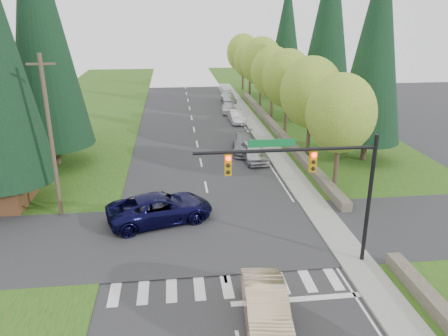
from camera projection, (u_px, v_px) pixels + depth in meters
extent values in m
plane|color=#28282B|center=(237.00, 332.00, 17.61)|extent=(120.00, 120.00, 0.00)
cube|color=#1E4C14|center=(352.00, 160.00, 37.71)|extent=(14.00, 110.00, 0.06)
cube|color=#1E4C14|center=(39.00, 173.00, 34.83)|extent=(14.00, 110.00, 0.06)
cube|color=#28282B|center=(217.00, 236.00, 25.08)|extent=(120.00, 8.00, 0.10)
cube|color=gray|center=(277.00, 155.00, 38.89)|extent=(1.80, 80.00, 0.13)
cube|color=gray|center=(268.00, 156.00, 38.80)|extent=(0.20, 80.00, 0.13)
cube|color=#4C4438|center=(276.00, 129.00, 46.45)|extent=(0.70, 40.00, 0.70)
cylinder|color=black|center=(369.00, 201.00, 21.45)|extent=(0.20, 0.20, 6.80)
cylinder|color=black|center=(286.00, 150.00, 20.02)|extent=(8.60, 0.16, 0.16)
cube|color=#0C662D|center=(271.00, 143.00, 19.87)|extent=(2.20, 0.04, 0.35)
cube|color=#BF8C0C|center=(313.00, 161.00, 20.37)|extent=(0.32, 0.24, 1.00)
sphere|color=#FF0C05|center=(314.00, 155.00, 20.12)|extent=(0.22, 0.22, 0.22)
cube|color=#BF8C0C|center=(228.00, 165.00, 19.92)|extent=(0.32, 0.24, 1.00)
sphere|color=#FF0C05|center=(228.00, 158.00, 19.67)|extent=(0.22, 0.22, 0.22)
cylinder|color=#473828|center=(51.00, 139.00, 26.05)|extent=(0.24, 0.24, 10.00)
cube|color=#473828|center=(41.00, 64.00, 24.55)|extent=(1.60, 0.10, 0.12)
cylinder|color=#38281C|center=(337.00, 158.00, 30.89)|extent=(0.32, 0.32, 4.76)
ellipsoid|color=olive|center=(341.00, 113.00, 29.79)|extent=(4.80, 4.80, 5.52)
cylinder|color=#38281C|center=(309.00, 131.00, 37.40)|extent=(0.32, 0.32, 4.93)
ellipsoid|color=olive|center=(311.00, 92.00, 36.26)|extent=(5.20, 5.20, 5.98)
cylinder|color=#38281C|center=(286.00, 113.00, 43.90)|extent=(0.32, 0.32, 5.04)
ellipsoid|color=olive|center=(288.00, 78.00, 42.73)|extent=(5.00, 5.00, 5.75)
cylinder|color=#38281C|center=(272.00, 100.00, 50.48)|extent=(0.32, 0.32, 4.82)
ellipsoid|color=olive|center=(273.00, 72.00, 49.37)|extent=(5.00, 5.00, 5.75)
cylinder|color=#38281C|center=(261.00, 89.00, 56.97)|extent=(0.32, 0.32, 5.15)
ellipsoid|color=olive|center=(261.00, 61.00, 55.78)|extent=(5.40, 5.40, 6.21)
cylinder|color=#38281C|center=(250.00, 82.00, 63.56)|extent=(0.32, 0.32, 4.70)
ellipsoid|color=olive|center=(250.00, 60.00, 62.47)|extent=(4.80, 4.80, 5.52)
cylinder|color=#38281C|center=(243.00, 75.00, 70.05)|extent=(0.32, 0.32, 4.98)
ellipsoid|color=olive|center=(243.00, 53.00, 68.90)|extent=(5.20, 5.20, 5.98)
cylinder|color=#38281C|center=(12.00, 190.00, 28.90)|extent=(0.50, 0.50, 2.00)
cylinder|color=#38281C|center=(57.00, 153.00, 36.47)|extent=(0.50, 0.50, 2.00)
cone|color=black|center=(39.00, 23.00, 32.96)|extent=(6.46, 6.46, 19.00)
cylinder|color=#38281C|center=(50.00, 135.00, 41.85)|extent=(0.50, 0.50, 2.00)
cone|color=black|center=(36.00, 33.00, 38.68)|extent=(5.78, 5.78, 17.00)
cylinder|color=#38281C|center=(364.00, 149.00, 37.49)|extent=(0.50, 0.50, 2.00)
cone|color=black|center=(376.00, 43.00, 34.49)|extent=(5.44, 5.44, 16.00)
cylinder|color=#38281C|center=(322.00, 113.00, 50.67)|extent=(0.50, 0.50, 2.00)
cone|color=black|center=(329.00, 24.00, 47.33)|extent=(6.12, 6.12, 18.00)
cylinder|color=#38281C|center=(284.00, 92.00, 63.63)|extent=(0.50, 0.50, 2.00)
cone|color=black|center=(287.00, 32.00, 60.80)|extent=(5.10, 5.10, 15.00)
imported|color=beige|center=(266.00, 307.00, 17.84)|extent=(2.06, 5.02, 1.62)
imported|color=black|center=(160.00, 208.00, 26.55)|extent=(6.96, 4.62, 1.78)
imported|color=#BAB9BE|center=(254.00, 151.00, 37.49)|extent=(2.25, 4.88, 1.62)
imported|color=slate|center=(245.00, 144.00, 39.86)|extent=(2.74, 5.50, 1.53)
imported|color=silver|center=(237.00, 117.00, 50.13)|extent=(1.56, 4.27, 1.40)
imported|color=silver|center=(228.00, 108.00, 54.86)|extent=(2.02, 4.04, 1.32)
imported|color=#BABABF|center=(228.00, 98.00, 61.22)|extent=(1.97, 4.65, 1.34)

